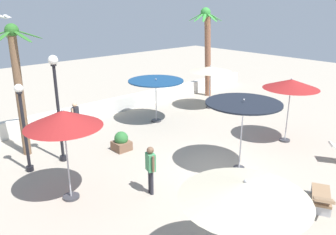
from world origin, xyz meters
TOP-DOWN VIEW (x-y plane):
  - ground_plane at (0.00, 0.00)m, footprint 56.00×56.00m
  - boundary_wall at (0.00, 9.01)m, footprint 25.20×0.30m
  - patio_umbrella_0 at (0.63, -0.26)m, footprint 2.80×2.80m
  - patio_umbrella_1 at (1.88, 6.18)m, footprint 2.90×2.90m
  - patio_umbrella_2 at (-3.96, -3.65)m, footprint 2.88×2.88m
  - patio_umbrella_3 at (4.52, 0.03)m, footprint 2.46×2.46m
  - patio_umbrella_4 at (-5.20, 2.20)m, footprint 2.41×2.41m
  - patio_umbrella_5 at (5.86, 5.89)m, footprint 2.54×2.54m
  - palm_tree_0 at (-4.89, 6.67)m, footprint 2.21×2.32m
  - palm_tree_1 at (7.79, 7.92)m, footprint 2.19×2.19m
  - lamp_post_0 at (-5.45, 5.03)m, footprint 0.32×0.32m
  - lamp_post_1 at (-4.08, 5.03)m, footprint 0.37×0.37m
  - lounge_chair_1 at (0.32, -3.63)m, footprint 1.89×1.32m
  - guest_0 at (-3.04, 0.66)m, footprint 0.34×0.54m
  - guest_1 at (-2.22, 7.37)m, footprint 0.47×0.40m
  - seagull_1 at (-4.88, 7.15)m, footprint 0.38×1.07m
  - planter at (-1.71, 4.30)m, footprint 0.70×0.70m

SIDE VIEW (x-z plane):
  - ground_plane at x=0.00m, z-range 0.00..0.00m
  - planter at x=-1.71m, z-range -0.04..0.81m
  - lounge_chair_1 at x=0.32m, z-range 0.00..0.81m
  - boundary_wall at x=0.00m, z-range 0.00..0.85m
  - guest_1 at x=-2.22m, z-range 0.16..1.76m
  - guest_0 at x=-3.04m, z-range 0.18..1.89m
  - lamp_post_0 at x=-5.45m, z-range 0.22..3.64m
  - patio_umbrella_1 at x=1.88m, z-range 0.95..3.32m
  - patio_umbrella_2 at x=-3.96m, z-range 1.04..3.66m
  - patio_umbrella_5 at x=5.86m, z-range 1.08..3.69m
  - patio_umbrella_0 at x=0.63m, z-range 1.15..3.99m
  - lamp_post_1 at x=-4.08m, z-range 0.50..4.81m
  - patio_umbrella_3 at x=4.52m, z-range 1.21..4.19m
  - patio_umbrella_4 at x=-5.20m, z-range 1.22..4.30m
  - palm_tree_0 at x=-4.89m, z-range 0.57..5.97m
  - palm_tree_1 at x=7.79m, z-range 0.63..6.47m
  - seagull_1 at x=-4.88m, z-range 5.54..5.70m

